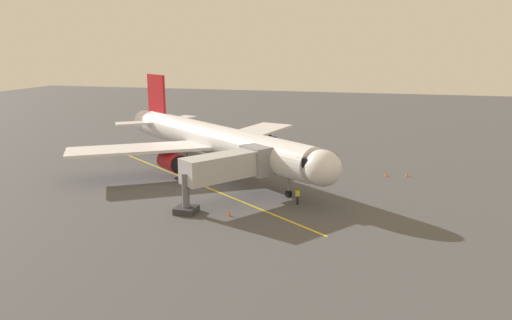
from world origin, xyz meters
TOP-DOWN VIEW (x-y plane):
  - ground_plane at (0.00, 0.00)m, footprint 220.00×220.00m
  - apron_lead_in_line at (0.20, 7.51)m, footprint 32.35×23.92m
  - airplane at (0.43, 1.34)m, footprint 34.77×31.41m
  - jet_bridge at (-5.47, 12.36)m, footprint 8.50×10.32m
  - ground_crew_marshaller at (-12.00, 11.71)m, footprint 0.47×0.41m
  - tug_near_nose at (-1.82, -18.68)m, footprint 2.72×2.34m
  - safety_cone_nose_left at (-20.73, -1.57)m, footprint 0.32×0.32m
  - safety_cone_nose_right at (-6.35, 16.67)m, footprint 0.32×0.32m
  - safety_cone_wing_port at (-23.18, -2.18)m, footprint 0.32×0.32m

SIDE VIEW (x-z plane):
  - ground_plane at x=0.00m, z-range 0.00..0.00m
  - apron_lead_in_line at x=0.20m, z-range 0.00..0.01m
  - safety_cone_nose_left at x=-20.73m, z-range 0.00..0.55m
  - safety_cone_nose_right at x=-6.35m, z-range 0.00..0.55m
  - safety_cone_wing_port at x=-23.18m, z-range 0.00..0.55m
  - tug_near_nose at x=-1.82m, z-range -0.05..1.45m
  - ground_crew_marshaller at x=-12.00m, z-range 0.03..1.74m
  - jet_bridge at x=-5.47m, z-range 1.06..6.46m
  - airplane at x=0.43m, z-range -1.75..9.75m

